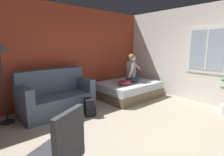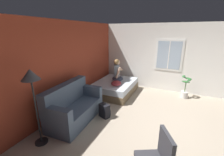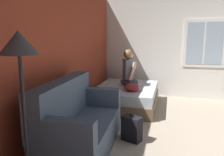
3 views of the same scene
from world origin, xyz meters
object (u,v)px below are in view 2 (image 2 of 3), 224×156
(couch, at_px, (74,107))
(throw_pillow, at_px, (116,83))
(person_seated, at_px, (117,72))
(floor_lamp, at_px, (32,82))
(potted_plant, at_px, (185,90))
(backpack, at_px, (105,111))
(bed, at_px, (115,87))
(cell_phone, at_px, (121,84))

(couch, height_order, throw_pillow, couch)
(couch, xyz_separation_m, person_seated, (2.39, -0.29, 0.44))
(floor_lamp, xyz_separation_m, potted_plant, (3.94, -2.90, -1.13))
(backpack, relative_size, floor_lamp, 0.27)
(bed, xyz_separation_m, potted_plant, (0.64, -2.55, 0.07))
(couch, height_order, backpack, couch)
(person_seated, relative_size, potted_plant, 1.03)
(throw_pillow, relative_size, cell_phone, 3.33)
(couch, bearing_deg, potted_plant, -44.34)
(potted_plant, bearing_deg, throw_pillow, 112.90)
(throw_pillow, bearing_deg, couch, 166.00)
(bed, height_order, floor_lamp, floor_lamp)
(couch, xyz_separation_m, throw_pillow, (1.89, -0.47, 0.16))
(throw_pillow, distance_m, cell_phone, 0.24)
(backpack, xyz_separation_m, cell_phone, (1.60, 0.11, 0.29))
(bed, bearing_deg, throw_pillow, -149.26)
(backpack, bearing_deg, floor_lamp, 152.40)
(bed, bearing_deg, potted_plant, -75.85)
(person_seated, bearing_deg, bed, 169.43)
(person_seated, relative_size, cell_phone, 6.08)
(throw_pillow, distance_m, potted_plant, 2.56)
(couch, distance_m, throw_pillow, 1.95)
(person_seated, distance_m, throw_pillow, 0.60)
(potted_plant, bearing_deg, person_seated, 101.01)
(potted_plant, bearing_deg, couch, 135.66)
(person_seated, xyz_separation_m, throw_pillow, (-0.50, -0.18, -0.29))
(backpack, bearing_deg, bed, 14.33)
(cell_phone, distance_m, floor_lamp, 3.35)
(bed, relative_size, cell_phone, 12.89)
(backpack, relative_size, potted_plant, 0.54)
(bed, bearing_deg, person_seated, -10.57)
(throw_pillow, xyz_separation_m, potted_plant, (0.99, -2.34, -0.25))
(potted_plant, bearing_deg, cell_phone, 109.87)
(couch, distance_m, floor_lamp, 1.48)
(cell_phone, bearing_deg, floor_lamp, -104.52)
(backpack, bearing_deg, couch, 123.78)
(person_seated, distance_m, potted_plant, 2.62)
(bed, xyz_separation_m, backpack, (-1.76, -0.45, -0.04))
(floor_lamp, height_order, potted_plant, floor_lamp)
(cell_phone, distance_m, potted_plant, 2.36)
(bed, distance_m, person_seated, 0.62)
(backpack, relative_size, throw_pillow, 0.95)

